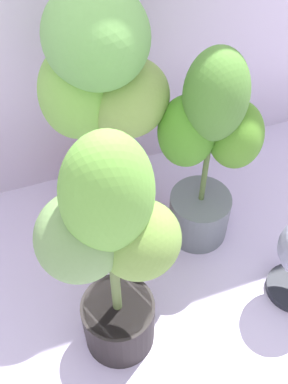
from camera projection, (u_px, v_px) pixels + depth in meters
ground_plane at (145, 367)px, 1.44m from camera, size 8.00×8.00×0.00m
potted_plant_center at (111, 253)px, 1.14m from camera, size 0.38×0.29×0.86m
potted_plant_back_right at (209, 147)px, 1.45m from camera, size 0.38×0.28×0.77m
potted_plant_back_center at (102, 110)px, 1.38m from camera, size 0.47×0.38×0.93m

